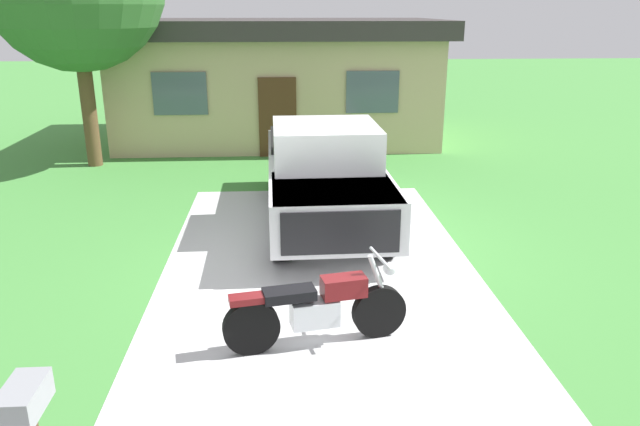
% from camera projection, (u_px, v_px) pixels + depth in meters
% --- Properties ---
extents(ground_plane, '(80.00, 80.00, 0.00)m').
position_uv_depth(ground_plane, '(320.00, 271.00, 9.23)').
color(ground_plane, '#43883C').
extents(driveway_pad, '(4.78, 8.66, 0.01)m').
position_uv_depth(driveway_pad, '(320.00, 271.00, 9.23)').
color(driveway_pad, silver).
rests_on(driveway_pad, ground).
extents(motorcycle, '(2.19, 0.79, 1.09)m').
position_uv_depth(motorcycle, '(318.00, 308.00, 7.07)').
color(motorcycle, black).
rests_on(motorcycle, ground).
extents(pickup_truck, '(2.10, 5.66, 1.90)m').
position_uv_depth(pickup_truck, '(323.00, 171.00, 11.18)').
color(pickup_truck, black).
rests_on(pickup_truck, ground).
extents(mailbox, '(0.26, 0.48, 1.26)m').
position_uv_depth(mailbox, '(27.00, 419.00, 4.38)').
color(mailbox, '#4C3823').
rests_on(mailbox, ground).
extents(neighbor_house, '(9.60, 5.60, 3.50)m').
position_uv_depth(neighbor_house, '(277.00, 79.00, 18.21)').
color(neighbor_house, tan).
rests_on(neighbor_house, ground).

